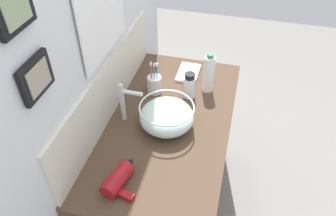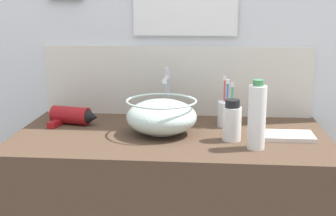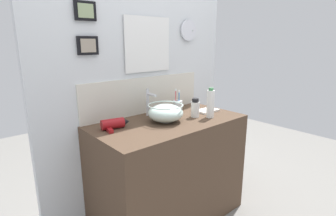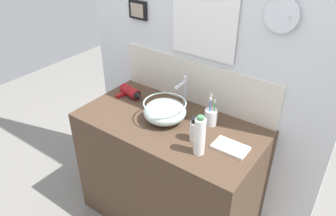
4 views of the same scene
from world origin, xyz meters
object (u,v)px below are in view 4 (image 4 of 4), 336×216
hand_towel (230,147)px  soap_dispenser (196,130)px  faucet (184,90)px  shampoo_bottle (200,136)px  hair_drier (131,92)px  toothbrush_cup (211,117)px  glass_bowl_sink (165,111)px

hand_towel → soap_dispenser: bearing=-167.5°
faucet → shampoo_bottle: bearing=-46.6°
hair_drier → toothbrush_cup: (0.62, 0.03, 0.02)m
toothbrush_cup → soap_dispenser: bearing=-87.1°
faucet → hair_drier: 0.39m
faucet → soap_dispenser: bearing=-45.9°
hair_drier → shampoo_bottle: size_ratio=0.87×
faucet → soap_dispenser: faucet is taller
faucet → shampoo_bottle: size_ratio=0.93×
toothbrush_cup → shampoo_bottle: shampoo_bottle is taller
shampoo_bottle → hair_drier: bearing=160.4°
glass_bowl_sink → hand_towel: glass_bowl_sink is taller
glass_bowl_sink → soap_dispenser: (0.26, -0.06, 0.00)m
glass_bowl_sink → soap_dispenser: size_ratio=1.78×
faucet → hair_drier: (-0.37, -0.10, -0.09)m
hair_drier → glass_bowl_sink: bearing=-15.2°
hair_drier → soap_dispenser: bearing=-14.5°
faucet → shampoo_bottle: (0.34, -0.35, -0.01)m
faucet → soap_dispenser: size_ratio=1.47×
faucet → hand_towel: 0.52m
shampoo_bottle → glass_bowl_sink: bearing=155.9°
hand_towel → toothbrush_cup: bearing=145.0°
hair_drier → soap_dispenser: size_ratio=1.39×
hair_drier → toothbrush_cup: 0.62m
shampoo_bottle → soap_dispenser: 0.12m
toothbrush_cup → hand_towel: size_ratio=1.04×
toothbrush_cup → hand_towel: bearing=-35.0°
glass_bowl_sink → soap_dispenser: soap_dispenser is taller
soap_dispenser → hand_towel: 0.22m
shampoo_bottle → hand_towel: bearing=47.0°
toothbrush_cup → faucet: bearing=163.4°
glass_bowl_sink → soap_dispenser: 0.27m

